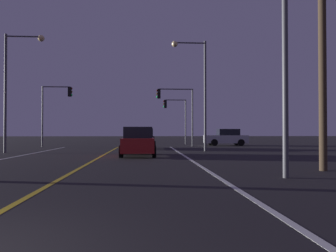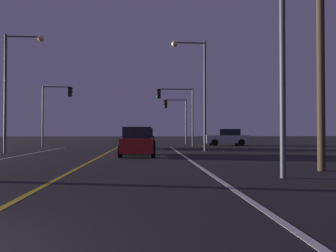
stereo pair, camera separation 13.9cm
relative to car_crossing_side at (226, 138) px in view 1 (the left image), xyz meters
The scene contains 12 objects.
lane_edge_right 20.28m from the car_crossing_side, 107.06° to the right, with size 0.16×33.53×0.01m, color silver.
lane_center_divider 22.19m from the car_crossing_side, 119.11° to the right, with size 0.16×33.53×0.01m, color gold.
car_crossing_side is the anchor object (origin of this frame).
car_lead_same_lane 16.36m from the car_crossing_side, 121.96° to the right, with size 2.02×4.30×1.70m.
car_ahead_far 10.24m from the car_crossing_side, 145.72° to the right, with size 2.02×4.30×1.70m.
traffic_light_near_right 6.70m from the car_crossing_side, 158.82° to the right, with size 3.53×0.36×5.53m.
traffic_light_near_left 16.99m from the car_crossing_side, behind, with size 2.81×0.36×5.65m.
traffic_light_far_right 6.71m from the car_crossing_side, 145.89° to the left, with size 2.59×0.36×5.02m.
street_lamp_right_near 24.27m from the car_crossing_side, 100.56° to the right, with size 2.24×0.44×8.68m.
street_lamp_left_mid 20.49m from the car_crossing_side, 148.49° to the right, with size 2.65×0.44×8.05m.
street_lamp_right_far 11.37m from the car_crossing_side, 115.19° to the right, with size 2.55×0.44×8.07m.
utility_pole_right 22.33m from the car_crossing_side, 94.57° to the right, with size 2.20×0.28×11.00m.
Camera 1 is at (2.59, -3.25, 1.43)m, focal length 35.35 mm.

